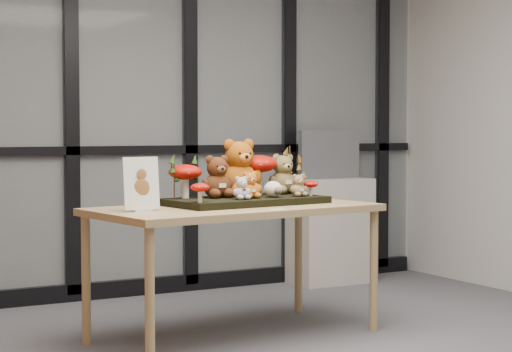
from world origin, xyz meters
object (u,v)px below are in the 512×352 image
cabinet (330,231)px  sign_holder (141,186)px  mushroom_front_left (200,192)px  mushroom_front_right (311,187)px  mushroom_back_right (258,173)px  bear_brown_medium (217,174)px  bear_small_yellow (250,183)px  mushroom_back_left (185,180)px  bear_white_bow (241,187)px  plush_cream_hedgehog (273,188)px  monitor (329,155)px  bear_beige_small (298,184)px  bear_tan_back (283,172)px  diorama_tray (245,201)px  display_table (234,217)px  bear_pooh_yellow (239,165)px

cabinet → sign_holder: bearing=-147.1°
mushroom_front_left → mushroom_front_right: bearing=9.4°
mushroom_back_right → bear_brown_medium: bearing=-160.4°
mushroom_front_left → bear_small_yellow: bearing=19.4°
mushroom_back_left → cabinet: size_ratio=0.27×
bear_white_bow → mushroom_front_right: 0.51m
mushroom_back_left → cabinet: 2.14m
plush_cream_hedgehog → monitor: (1.27, 1.33, 0.15)m
bear_brown_medium → bear_white_bow: 0.22m
bear_white_bow → bear_beige_small: bear_beige_small is taller
bear_tan_back → monitor: bearing=38.3°
mushroom_back_right → mushroom_front_right: 0.35m
mushroom_back_right → sign_holder: bearing=-160.3°
bear_beige_small → cabinet: size_ratio=0.18×
diorama_tray → mushroom_front_right: (0.40, -0.08, 0.07)m
bear_beige_small → mushroom_back_right: 0.30m
display_table → bear_small_yellow: 0.22m
display_table → bear_white_bow: (0.01, -0.06, 0.18)m
diorama_tray → bear_white_bow: (-0.10, -0.13, 0.09)m
bear_beige_small → cabinet: 1.78m
mushroom_back_left → mushroom_back_right: size_ratio=0.81×
bear_white_bow → mushroom_back_right: size_ratio=0.55×
bear_beige_small → sign_holder: sign_holder is taller
monitor → bear_beige_small: bearing=-129.5°
cabinet → mushroom_front_right: bearing=-127.6°
bear_white_bow → sign_holder: (-0.61, 0.00, 0.02)m
sign_holder → bear_white_bow: bearing=-3.2°
bear_pooh_yellow → sign_holder: (-0.73, -0.26, -0.09)m
mushroom_back_left → mushroom_back_right: 0.53m
bear_white_bow → monitor: 2.05m
bear_brown_medium → mushroom_front_left: bear_brown_medium is taller
mushroom_back_left → mushroom_front_left: size_ratio=1.84×
mushroom_back_right → mushroom_front_left: bearing=-145.7°
diorama_tray → bear_pooh_yellow: (0.03, 0.13, 0.21)m
cabinet → bear_beige_small: bearing=-129.9°
display_table → bear_brown_medium: bearing=98.5°
bear_pooh_yellow → sign_holder: bearing=-167.5°
bear_white_bow → mushroom_front_right: size_ratio=1.47×
mushroom_back_right → mushroom_front_left: 0.71m
display_table → mushroom_front_left: mushroom_front_left is taller
plush_cream_hedgehog → cabinet: 1.88m
mushroom_back_left → cabinet: (1.75, 1.13, -0.50)m
mushroom_back_left → sign_holder: (-0.37, -0.24, -0.01)m
sign_holder → mushroom_back_left: bearing=29.8°
display_table → sign_holder: (-0.59, -0.06, 0.20)m
diorama_tray → mushroom_front_left: size_ratio=7.90×
bear_brown_medium → bear_small_yellow: size_ratio=1.58×
bear_small_yellow → monitor: 1.95m
mushroom_back_right → monitor: 1.63m
mushroom_front_right → cabinet: mushroom_front_right is taller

